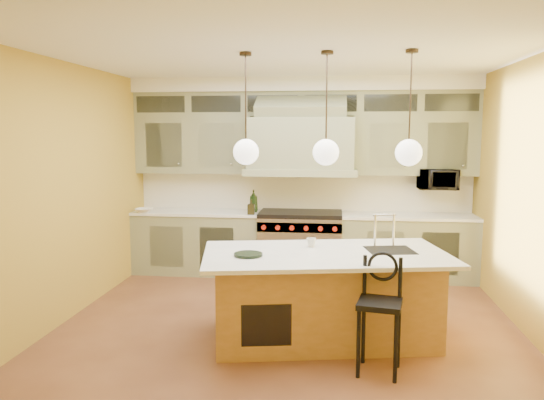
# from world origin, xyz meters

# --- Properties ---
(floor) EXTENTS (5.00, 5.00, 0.00)m
(floor) POSITION_xyz_m (0.00, 0.00, 0.00)
(floor) COLOR brown
(floor) RESTS_ON ground
(ceiling) EXTENTS (5.00, 5.00, 0.00)m
(ceiling) POSITION_xyz_m (0.00, 0.00, 2.90)
(ceiling) COLOR white
(ceiling) RESTS_ON wall_back
(wall_back) EXTENTS (5.00, 0.00, 5.00)m
(wall_back) POSITION_xyz_m (0.00, 2.50, 1.45)
(wall_back) COLOR #B28F31
(wall_back) RESTS_ON ground
(wall_front) EXTENTS (5.00, 0.00, 5.00)m
(wall_front) POSITION_xyz_m (0.00, -2.50, 1.45)
(wall_front) COLOR #B28F31
(wall_front) RESTS_ON ground
(wall_left) EXTENTS (0.00, 5.00, 5.00)m
(wall_left) POSITION_xyz_m (-2.50, 0.00, 1.45)
(wall_left) COLOR #B28F31
(wall_left) RESTS_ON ground
(wall_right) EXTENTS (0.00, 5.00, 5.00)m
(wall_right) POSITION_xyz_m (2.50, 0.00, 1.45)
(wall_right) COLOR #B28F31
(wall_right) RESTS_ON ground
(back_cabinetry) EXTENTS (5.00, 0.77, 2.90)m
(back_cabinetry) POSITION_xyz_m (0.00, 2.23, 1.43)
(back_cabinetry) COLOR gray
(back_cabinetry) RESTS_ON floor
(range) EXTENTS (1.20, 0.74, 0.96)m
(range) POSITION_xyz_m (0.00, 2.14, 0.49)
(range) COLOR silver
(range) RESTS_ON floor
(kitchen_island) EXTENTS (2.62, 1.72, 1.35)m
(kitchen_island) POSITION_xyz_m (0.41, -0.25, 0.47)
(kitchen_island) COLOR olive
(kitchen_island) RESTS_ON floor
(counter_stool) EXTENTS (0.43, 0.43, 1.06)m
(counter_stool) POSITION_xyz_m (0.91, -0.94, 0.60)
(counter_stool) COLOR black
(counter_stool) RESTS_ON floor
(microwave) EXTENTS (0.54, 0.37, 0.30)m
(microwave) POSITION_xyz_m (1.95, 2.25, 1.45)
(microwave) COLOR black
(microwave) RESTS_ON back_cabinetry
(oil_bottle_a) EXTENTS (0.14, 0.14, 0.33)m
(oil_bottle_a) POSITION_xyz_m (-0.70, 2.15, 1.11)
(oil_bottle_a) COLOR black
(oil_bottle_a) RESTS_ON back_cabinetry
(oil_bottle_b) EXTENTS (0.10, 0.10, 0.22)m
(oil_bottle_b) POSITION_xyz_m (-0.70, 1.92, 1.05)
(oil_bottle_b) COLOR black
(oil_bottle_b) RESTS_ON back_cabinetry
(fruit_bowl) EXTENTS (0.25, 0.25, 0.06)m
(fruit_bowl) POSITION_xyz_m (-2.30, 1.92, 0.97)
(fruit_bowl) COLOR white
(fruit_bowl) RESTS_ON back_cabinetry
(cup) EXTENTS (0.11, 0.11, 0.09)m
(cup) POSITION_xyz_m (0.25, -0.05, 0.97)
(cup) COLOR silver
(cup) RESTS_ON kitchen_island
(pendant_left) EXTENTS (0.26, 0.26, 1.11)m
(pendant_left) POSITION_xyz_m (-0.40, -0.25, 1.95)
(pendant_left) COLOR #2D2319
(pendant_left) RESTS_ON ceiling
(pendant_center) EXTENTS (0.26, 0.26, 1.11)m
(pendant_center) POSITION_xyz_m (0.40, -0.25, 1.95)
(pendant_center) COLOR #2D2319
(pendant_center) RESTS_ON ceiling
(pendant_right) EXTENTS (0.26, 0.26, 1.11)m
(pendant_right) POSITION_xyz_m (1.20, -0.25, 1.95)
(pendant_right) COLOR #2D2319
(pendant_right) RESTS_ON ceiling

